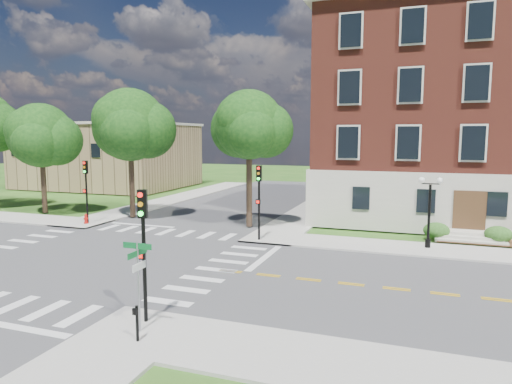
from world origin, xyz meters
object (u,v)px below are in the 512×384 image
(traffic_signal_ne, at_px, (259,193))
(push_button_post, at_px, (137,321))
(street_sign_pole, at_px, (138,269))
(traffic_signal_se, at_px, (143,238))
(twin_lamp_west, at_px, (429,208))
(fire_hydrant, at_px, (86,219))
(traffic_signal_nw, at_px, (86,183))

(traffic_signal_ne, distance_m, push_button_post, 15.41)
(street_sign_pole, xyz_separation_m, push_button_post, (0.35, -0.69, -1.51))
(traffic_signal_se, bearing_deg, push_button_post, -66.63)
(twin_lamp_west, distance_m, fire_hydrant, 24.62)
(traffic_signal_nw, height_order, push_button_post, traffic_signal_nw)
(push_button_post, bearing_deg, street_sign_pole, 116.85)
(push_button_post, bearing_deg, twin_lamp_west, 61.10)
(twin_lamp_west, bearing_deg, push_button_post, -118.90)
(traffic_signal_se, relative_size, fire_hydrant, 6.40)
(traffic_signal_nw, bearing_deg, street_sign_pole, -45.87)
(twin_lamp_west, bearing_deg, street_sign_pole, -120.86)
(push_button_post, bearing_deg, traffic_signal_ne, 93.99)
(traffic_signal_se, height_order, twin_lamp_west, traffic_signal_se)
(traffic_signal_ne, height_order, push_button_post, traffic_signal_ne)
(traffic_signal_ne, height_order, street_sign_pole, traffic_signal_ne)
(traffic_signal_nw, relative_size, fire_hydrant, 6.40)
(traffic_signal_nw, distance_m, twin_lamp_west, 24.60)
(street_sign_pole, distance_m, push_button_post, 1.70)
(traffic_signal_ne, relative_size, fire_hydrant, 6.40)
(traffic_signal_ne, relative_size, street_sign_pole, 1.55)
(traffic_signal_se, xyz_separation_m, traffic_signal_ne, (-0.42, 13.70, 0.00))
(traffic_signal_ne, relative_size, twin_lamp_west, 1.13)
(twin_lamp_west, height_order, fire_hydrant, twin_lamp_west)
(fire_hydrant, bearing_deg, street_sign_pole, -45.49)
(traffic_signal_ne, height_order, fire_hydrant, traffic_signal_ne)
(twin_lamp_west, distance_m, street_sign_pole, 18.58)
(twin_lamp_west, relative_size, push_button_post, 3.53)
(fire_hydrant, bearing_deg, traffic_signal_nw, 103.85)
(traffic_signal_se, bearing_deg, traffic_signal_ne, 91.75)
(traffic_signal_nw, height_order, street_sign_pole, traffic_signal_nw)
(street_sign_pole, relative_size, fire_hydrant, 4.13)
(traffic_signal_nw, height_order, fire_hydrant, traffic_signal_nw)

